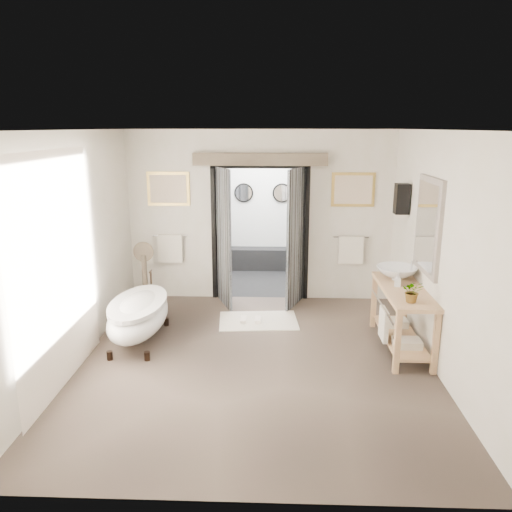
% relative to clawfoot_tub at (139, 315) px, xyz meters
% --- Properties ---
extents(ground_plane, '(5.00, 5.00, 0.00)m').
position_rel_clawfoot_tub_xyz_m(ground_plane, '(1.63, -0.56, -0.40)').
color(ground_plane, brown).
extents(room_shell, '(4.52, 5.02, 2.91)m').
position_rel_clawfoot_tub_xyz_m(room_shell, '(1.60, -0.68, 1.46)').
color(room_shell, silver).
rests_on(room_shell, ground_plane).
extents(shower_room, '(2.22, 2.01, 2.51)m').
position_rel_clawfoot_tub_xyz_m(shower_room, '(1.63, 3.43, 0.51)').
color(shower_room, black).
rests_on(shower_room, ground_plane).
extents(back_wall_dressing, '(3.82, 0.78, 2.52)m').
position_rel_clawfoot_tub_xyz_m(back_wall_dressing, '(1.63, 1.75, 1.17)').
color(back_wall_dressing, black).
rests_on(back_wall_dressing, ground_plane).
extents(clawfoot_tub, '(0.75, 1.67, 0.81)m').
position_rel_clawfoot_tub_xyz_m(clawfoot_tub, '(0.00, 0.00, 0.00)').
color(clawfoot_tub, black).
rests_on(clawfoot_tub, ground_plane).
extents(vanity, '(0.57, 1.60, 0.85)m').
position_rel_clawfoot_tub_xyz_m(vanity, '(3.59, -0.09, 0.11)').
color(vanity, tan).
rests_on(vanity, ground_plane).
extents(pedestal_mirror, '(0.34, 0.22, 1.13)m').
position_rel_clawfoot_tub_xyz_m(pedestal_mirror, '(-0.25, 1.33, 0.09)').
color(pedestal_mirror, brown).
rests_on(pedestal_mirror, ground_plane).
extents(rug, '(1.26, 0.90, 0.01)m').
position_rel_clawfoot_tub_xyz_m(rug, '(1.64, 0.81, -0.39)').
color(rug, beige).
rests_on(rug, ground_plane).
extents(slippers, '(0.31, 0.24, 0.05)m').
position_rel_clawfoot_tub_xyz_m(slippers, '(1.53, 0.77, -0.36)').
color(slippers, silver).
rests_on(slippers, rug).
extents(basin, '(0.66, 0.66, 0.19)m').
position_rel_clawfoot_tub_xyz_m(basin, '(3.60, 0.32, 0.55)').
color(basin, white).
rests_on(basin, vanity).
extents(plant, '(0.28, 0.26, 0.28)m').
position_rel_clawfoot_tub_xyz_m(plant, '(3.57, -0.61, 0.59)').
color(plant, gray).
rests_on(plant, vanity).
extents(soap_bottle_a, '(0.10, 0.10, 0.18)m').
position_rel_clawfoot_tub_xyz_m(soap_bottle_a, '(3.54, 0.02, 0.54)').
color(soap_bottle_a, gray).
rests_on(soap_bottle_a, vanity).
extents(soap_bottle_b, '(0.18, 0.18, 0.17)m').
position_rel_clawfoot_tub_xyz_m(soap_bottle_b, '(3.51, 0.63, 0.54)').
color(soap_bottle_b, gray).
rests_on(soap_bottle_b, vanity).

